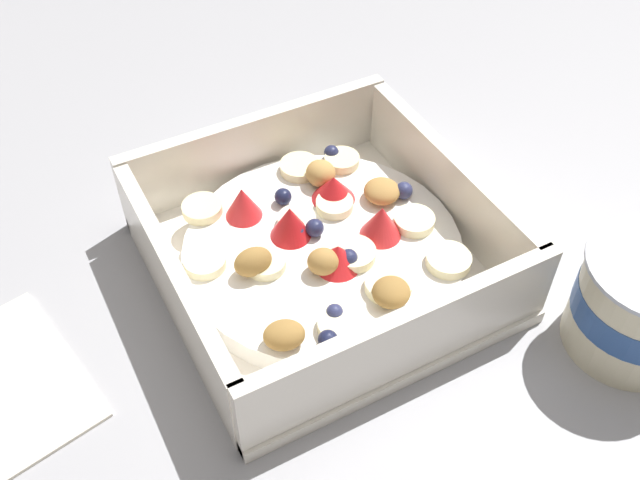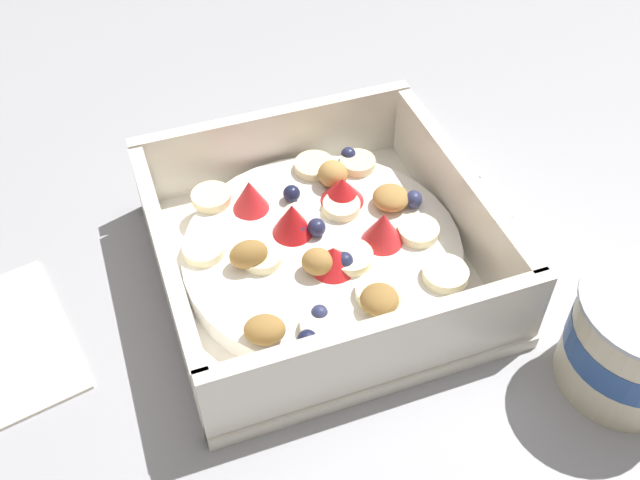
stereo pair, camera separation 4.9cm
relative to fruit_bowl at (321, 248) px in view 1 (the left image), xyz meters
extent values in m
plane|color=#9E9EA3|center=(0.00, 0.00, -0.02)|extent=(2.40, 2.40, 0.00)
cube|color=white|center=(0.00, 0.00, -0.02)|extent=(0.21, 0.21, 0.01)
cube|color=white|center=(0.00, -0.10, 0.01)|extent=(0.21, 0.01, 0.07)
cube|color=white|center=(0.00, 0.10, 0.01)|extent=(0.21, 0.01, 0.07)
cube|color=white|center=(-0.10, 0.00, 0.01)|extent=(0.01, 0.19, 0.07)
cube|color=white|center=(0.10, 0.00, 0.01)|extent=(0.01, 0.19, 0.07)
cylinder|color=white|center=(0.00, 0.00, 0.00)|extent=(0.19, 0.19, 0.02)
cylinder|color=#F4EAB7|center=(0.02, 0.07, 0.01)|extent=(0.04, 0.04, 0.01)
cylinder|color=#F7EFC6|center=(0.01, -0.02, 0.01)|extent=(0.03, 0.03, 0.01)
cylinder|color=beige|center=(-0.05, -0.06, 0.01)|extent=(0.03, 0.03, 0.01)
cylinder|color=#F4EAB7|center=(0.04, 0.01, 0.01)|extent=(0.03, 0.03, 0.01)
cylinder|color=#F4EAB7|center=(-0.07, 0.02, 0.01)|extent=(0.03, 0.03, 0.01)
cylinder|color=#F4EAB7|center=(-0.02, -0.03, 0.01)|extent=(0.04, 0.04, 0.01)
cylinder|color=#F4EAB7|center=(0.08, -0.02, 0.01)|extent=(0.04, 0.04, 0.01)
cylinder|color=#F4EAB7|center=(-0.01, 0.02, 0.01)|extent=(0.04, 0.04, 0.01)
cylinder|color=beige|center=(-0.02, -0.07, 0.01)|extent=(0.04, 0.04, 0.01)
cylinder|color=#F4EAB7|center=(-0.07, 0.06, 0.01)|extent=(0.03, 0.03, 0.01)
cylinder|color=beige|center=(0.06, -0.07, 0.01)|extent=(0.04, 0.04, 0.01)
cylinder|color=#F4EAB7|center=(-0.02, 0.06, 0.01)|extent=(0.04, 0.04, 0.01)
cone|color=red|center=(0.00, 0.02, 0.01)|extent=(0.04, 0.04, 0.02)
cone|color=red|center=(0.03, -0.05, 0.02)|extent=(0.04, 0.04, 0.02)
cone|color=red|center=(-0.03, -0.03, 0.02)|extent=(0.04, 0.04, 0.02)
cone|color=red|center=(0.01, -0.02, 0.02)|extent=(0.03, 0.03, 0.03)
cone|color=red|center=(-0.04, 0.01, 0.02)|extent=(0.04, 0.04, 0.03)
sphere|color=navy|center=(0.01, -0.01, 0.01)|extent=(0.01, 0.01, 0.01)
sphere|color=#23284C|center=(-0.05, -0.07, 0.01)|extent=(0.01, 0.01, 0.01)
sphere|color=#191E3D|center=(0.01, -0.05, 0.01)|extent=(0.01, 0.01, 0.01)
sphere|color=navy|center=(0.02, 0.06, 0.01)|extent=(0.01, 0.01, 0.01)
sphere|color=navy|center=(-0.07, -0.01, 0.01)|extent=(0.01, 0.01, 0.01)
sphere|color=#191E3D|center=(0.04, 0.08, 0.01)|extent=(0.01, 0.01, 0.01)
sphere|color=#23284C|center=(-0.01, 0.03, 0.01)|extent=(0.01, 0.01, 0.01)
sphere|color=#23284C|center=(0.00, -0.01, 0.01)|extent=(0.01, 0.01, 0.01)
ellipsoid|color=#AD7F42|center=(0.01, 0.02, 0.01)|extent=(0.03, 0.03, 0.02)
ellipsoid|color=#AD7F42|center=(-0.06, -0.02, 0.01)|extent=(0.03, 0.03, 0.01)
ellipsoid|color=olive|center=(0.06, 0.06, 0.01)|extent=(0.03, 0.03, 0.02)
ellipsoid|color=olive|center=(0.05, 0.01, 0.02)|extent=(0.03, 0.02, 0.02)
ellipsoid|color=olive|center=(-0.02, 0.06, 0.01)|extent=(0.03, 0.03, 0.02)
ellipsoid|color=tan|center=(-0.03, -0.05, 0.01)|extent=(0.02, 0.02, 0.02)
ellipsoid|color=silver|center=(-0.15, -0.02, -0.02)|extent=(0.03, 0.05, 0.01)
cylinder|color=silver|center=(-0.15, -0.11, -0.02)|extent=(0.01, 0.13, 0.01)
cylinder|color=beige|center=(-0.14, 0.15, 0.01)|extent=(0.08, 0.08, 0.07)
camera|label=1|loc=(0.16, 0.30, 0.36)|focal=40.63mm
camera|label=2|loc=(0.11, 0.32, 0.36)|focal=40.63mm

